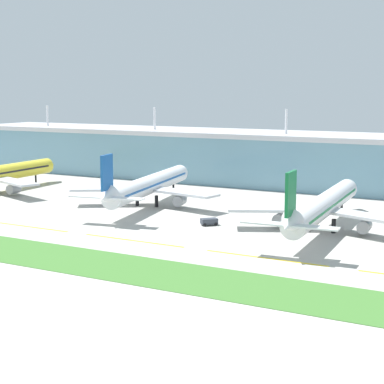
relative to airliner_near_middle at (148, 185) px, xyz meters
The scene contains 9 objects.
ground_plane 50.68m from the airliner_near_middle, 60.16° to the right, with size 600.00×600.00×0.00m, color #A8A59E.
terminal_building 64.72m from the airliner_near_middle, 67.23° to the left, with size 288.00×34.00×29.02m.
airliner_near_middle is the anchor object (origin of this frame).
airliner_far_middle 59.34m from the airliner_near_middle, ahead, with size 48.69×70.66×18.90m.
taxiway_stripe_mid_west 43.83m from the airliner_near_middle, 106.05° to the right, with size 28.00×0.70×0.04m, color yellow.
taxiway_stripe_centre 47.56m from the airliner_near_middle, 62.15° to the right, with size 28.00×0.70×0.04m, color yellow.
taxiway_stripe_mid_east 70.11m from the airliner_near_middle, 36.65° to the right, with size 28.00×0.70×0.04m, color yellow.
grass_verge 67.59m from the airliner_near_middle, 68.18° to the right, with size 300.00×18.00×0.10m, color #3D702D.
pushback_tug 35.03m from the airliner_near_middle, 29.90° to the right, with size 4.81×4.80×1.85m.
Camera 1 is at (80.65, -122.67, 35.64)m, focal length 59.76 mm.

